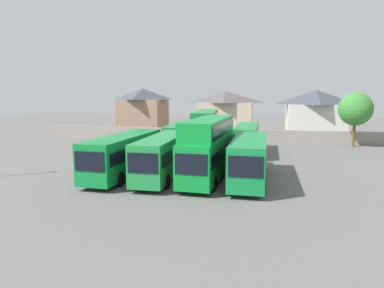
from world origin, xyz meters
TOP-DOWN VIEW (x-y plane):
  - ground at (0.00, 18.00)m, footprint 140.00×140.00m
  - depot_boundary_wall at (0.00, 23.27)m, footprint 56.00×0.50m
  - bus_1 at (-5.25, -0.20)m, footprint 3.15×11.32m
  - bus_2 at (-1.74, -0.28)m, footprint 2.61×10.69m
  - bus_3 at (1.97, 0.05)m, footprint 3.18×10.92m
  - bus_4 at (5.30, -0.16)m, footprint 2.74×10.60m
  - bus_5 at (-3.44, 13.44)m, footprint 3.20×10.93m
  - bus_6 at (-0.42, 13.14)m, footprint 3.31×11.36m
  - bus_7 at (4.50, 12.95)m, footprint 2.70×10.84m
  - house_terrace_left at (-14.54, 30.94)m, footprint 7.80×7.76m
  - house_terrace_centre at (0.02, 32.23)m, footprint 9.59×6.42m
  - house_terrace_right at (14.86, 32.46)m, footprint 9.45×7.73m
  - tree_left_of_lot at (18.25, 21.27)m, footprint 4.36×4.36m

SIDE VIEW (x-z plane):
  - ground at x=0.00m, z-range 0.00..0.00m
  - depot_boundary_wall at x=0.00m, z-range 0.00..1.80m
  - bus_7 at x=4.50m, z-range 0.24..3.53m
  - bus_5 at x=-3.44m, z-range 0.24..3.58m
  - bus_2 at x=-1.74m, z-range 0.24..3.71m
  - bus_1 at x=-5.25m, z-range 0.25..3.71m
  - bus_4 at x=5.30m, z-range 0.25..3.72m
  - bus_6 at x=-0.42m, z-range 0.31..5.23m
  - bus_3 at x=1.97m, z-range 0.31..5.29m
  - house_terrace_centre at x=0.02m, z-range 0.07..7.44m
  - house_terrace_right at x=14.86m, z-range 0.08..7.67m
  - house_terrace_left at x=-14.54m, z-range 0.07..7.97m
  - tree_left_of_lot at x=18.25m, z-range 1.38..8.52m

